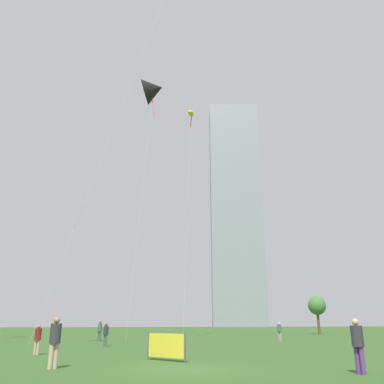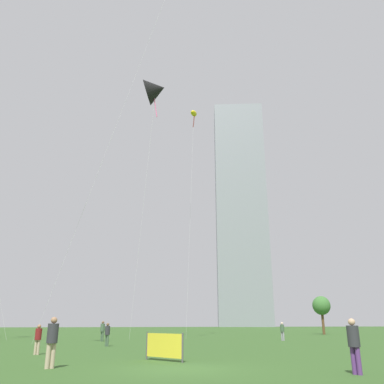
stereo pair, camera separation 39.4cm
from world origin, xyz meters
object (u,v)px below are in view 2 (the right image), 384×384
object	(u,v)px
person_standing_3	(38,337)
person_standing_4	(103,330)
person_standing_5	(354,342)
kite_flying_0	(194,114)
event_banner	(164,346)
distant_highrise_0	(241,210)
person_standing_2	(107,333)
person_standing_0	(282,330)
person_standing_1	(52,338)
kite_flying_4	(156,90)
park_tree_2	(321,306)

from	to	relation	value
person_standing_3	person_standing_4	xyz separation A→B (m)	(3.41, 15.32, 0.12)
person_standing_5	kite_flying_0	world-z (taller)	kite_flying_0
person_standing_3	event_banner	bearing A→B (deg)	155.20
person_standing_4	distant_highrise_0	distance (m)	135.57
person_standing_2	person_standing_0	bearing A→B (deg)	-108.52
person_standing_1	person_standing_5	distance (m)	11.01
person_standing_0	kite_flying_4	distance (m)	30.36
person_standing_2	person_standing_5	distance (m)	20.13
event_banner	person_standing_2	bearing A→B (deg)	101.15
person_standing_2	person_standing_5	bearing A→B (deg)	164.80
person_standing_5	kite_flying_0	bearing A→B (deg)	150.66
person_standing_5	kite_flying_4	bearing A→B (deg)	161.50
person_standing_1	distant_highrise_0	size ratio (longest dim) A/B	0.02
person_standing_0	person_standing_5	world-z (taller)	person_standing_5
person_standing_5	distant_highrise_0	distance (m)	156.22
kite_flying_0	kite_flying_4	bearing A→B (deg)	-140.09
person_standing_5	kite_flying_4	distance (m)	40.03
person_standing_3	person_standing_0	bearing A→B (deg)	-132.20
person_standing_0	person_standing_1	bearing A→B (deg)	93.86
person_standing_0	person_standing_5	distance (m)	25.85
person_standing_2	event_banner	distance (m)	12.48
park_tree_2	person_standing_2	bearing A→B (deg)	-142.31
distant_highrise_0	person_standing_5	bearing A→B (deg)	-93.41
person_standing_0	person_standing_5	xyz separation A→B (m)	(-8.37, -24.46, 0.07)
kite_flying_4	event_banner	xyz separation A→B (m)	(-1.64, -22.77, -27.69)
person_standing_4	event_banner	size ratio (longest dim) A/B	0.91
person_standing_5	kite_flying_0	size ratio (longest dim) A/B	0.06
person_standing_0	kite_flying_0	world-z (taller)	kite_flying_0
person_standing_2	kite_flying_4	world-z (taller)	kite_flying_4
person_standing_0	person_standing_1	distance (m)	27.62
distant_highrise_0	kite_flying_0	bearing A→B (deg)	-97.64
person_standing_5	kite_flying_4	world-z (taller)	kite_flying_4
person_standing_2	kite_flying_4	size ratio (longest dim) A/B	0.05
kite_flying_0	kite_flying_4	distance (m)	7.52
person_standing_3	kite_flying_0	distance (m)	38.08
person_standing_3	kite_flying_4	distance (m)	33.58
person_standing_1	person_standing_2	distance (m)	14.60
distant_highrise_0	person_standing_4	bearing A→B (deg)	-100.66
person_standing_1	distant_highrise_0	bearing A→B (deg)	43.88
person_standing_5	event_banner	xyz separation A→B (m)	(-5.59, 6.22, -0.38)
person_standing_5	distant_highrise_0	world-z (taller)	distant_highrise_0
distant_highrise_0	person_standing_2	bearing A→B (deg)	-99.06
person_standing_2	person_standing_5	xyz separation A→B (m)	(8.01, -18.47, 0.10)
person_standing_2	kite_flying_0	world-z (taller)	kite_flying_0
person_standing_3	event_banner	world-z (taller)	person_standing_3
person_standing_2	person_standing_4	distance (m)	8.16
person_standing_3	distant_highrise_0	world-z (taller)	distant_highrise_0
person_standing_5	kite_flying_4	xyz separation A→B (m)	(-3.95, 29.00, 27.31)
kite_flying_4	distant_highrise_0	xyz separation A→B (m)	(49.68, 113.21, 18.40)
kite_flying_0	park_tree_2	distance (m)	33.22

